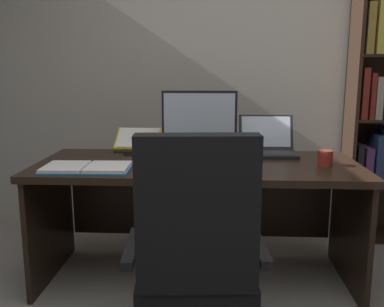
{
  "coord_description": "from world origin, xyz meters",
  "views": [
    {
      "loc": [
        -0.13,
        -1.33,
        1.28
      ],
      "look_at": [
        -0.26,
        1.08,
        0.8
      ],
      "focal_mm": 39.99,
      "sensor_mm": 36.0,
      "label": 1
    }
  ],
  "objects_px": {
    "keyboard": "(196,167)",
    "coffee_mug": "(325,158)",
    "pen": "(154,160)",
    "open_binder": "(87,167)",
    "monitor": "(199,122)",
    "reading_stand_with_book": "(138,141)",
    "computer_mouse": "(251,166)",
    "notepad": "(151,162)",
    "desk": "(198,190)",
    "office_chair": "(196,271)",
    "laptop": "(267,146)"
  },
  "relations": [
    {
      "from": "desk",
      "to": "office_chair",
      "type": "distance_m",
      "value": 0.88
    },
    {
      "from": "reading_stand_with_book",
      "to": "pen",
      "type": "relative_size",
      "value": 2.14
    },
    {
      "from": "office_chair",
      "to": "open_binder",
      "type": "bearing_deg",
      "value": 133.29
    },
    {
      "from": "office_chair",
      "to": "monitor",
      "type": "bearing_deg",
      "value": 87.24
    },
    {
      "from": "keyboard",
      "to": "laptop",
      "type": "bearing_deg",
      "value": 44.97
    },
    {
      "from": "monitor",
      "to": "keyboard",
      "type": "height_order",
      "value": "monitor"
    },
    {
      "from": "monitor",
      "to": "laptop",
      "type": "distance_m",
      "value": 0.47
    },
    {
      "from": "pen",
      "to": "coffee_mug",
      "type": "xyz_separation_m",
      "value": [
        0.99,
        -0.03,
        0.03
      ]
    },
    {
      "from": "computer_mouse",
      "to": "reading_stand_with_book",
      "type": "bearing_deg",
      "value": 145.57
    },
    {
      "from": "open_binder",
      "to": "pen",
      "type": "relative_size",
      "value": 3.47
    },
    {
      "from": "desk",
      "to": "monitor",
      "type": "distance_m",
      "value": 0.44
    },
    {
      "from": "laptop",
      "to": "coffee_mug",
      "type": "distance_m",
      "value": 0.43
    },
    {
      "from": "keyboard",
      "to": "open_binder",
      "type": "distance_m",
      "value": 0.6
    },
    {
      "from": "pen",
      "to": "desk",
      "type": "bearing_deg",
      "value": 21.15
    },
    {
      "from": "laptop",
      "to": "computer_mouse",
      "type": "bearing_deg",
      "value": -107.78
    },
    {
      "from": "coffee_mug",
      "to": "monitor",
      "type": "bearing_deg",
      "value": 156.75
    },
    {
      "from": "office_chair",
      "to": "coffee_mug",
      "type": "bearing_deg",
      "value": 42.27
    },
    {
      "from": "desk",
      "to": "computer_mouse",
      "type": "relative_size",
      "value": 18.19
    },
    {
      "from": "computer_mouse",
      "to": "notepad",
      "type": "distance_m",
      "value": 0.59
    },
    {
      "from": "keyboard",
      "to": "coffee_mug",
      "type": "distance_m",
      "value": 0.74
    },
    {
      "from": "monitor",
      "to": "notepad",
      "type": "xyz_separation_m",
      "value": [
        -0.28,
        -0.28,
        -0.2
      ]
    },
    {
      "from": "keyboard",
      "to": "computer_mouse",
      "type": "bearing_deg",
      "value": 0.0
    },
    {
      "from": "laptop",
      "to": "computer_mouse",
      "type": "distance_m",
      "value": 0.46
    },
    {
      "from": "notepad",
      "to": "reading_stand_with_book",
      "type": "bearing_deg",
      "value": 111.84
    },
    {
      "from": "desk",
      "to": "office_chair",
      "type": "xyz_separation_m",
      "value": [
        0.03,
        -0.87,
        -0.11
      ]
    },
    {
      "from": "monitor",
      "to": "pen",
      "type": "bearing_deg",
      "value": -131.94
    },
    {
      "from": "office_chair",
      "to": "reading_stand_with_book",
      "type": "height_order",
      "value": "office_chair"
    },
    {
      "from": "office_chair",
      "to": "open_binder",
      "type": "distance_m",
      "value": 0.9
    },
    {
      "from": "desk",
      "to": "monitor",
      "type": "bearing_deg",
      "value": 90.03
    },
    {
      "from": "laptop",
      "to": "reading_stand_with_book",
      "type": "bearing_deg",
      "value": 176.83
    },
    {
      "from": "laptop",
      "to": "keyboard",
      "type": "xyz_separation_m",
      "value": [
        -0.44,
        -0.44,
        -0.04
      ]
    },
    {
      "from": "office_chair",
      "to": "coffee_mug",
      "type": "distance_m",
      "value": 1.08
    },
    {
      "from": "keyboard",
      "to": "coffee_mug",
      "type": "bearing_deg",
      "value": 9.14
    },
    {
      "from": "notepad",
      "to": "pen",
      "type": "relative_size",
      "value": 1.5
    },
    {
      "from": "desk",
      "to": "notepad",
      "type": "relative_size",
      "value": 9.01
    },
    {
      "from": "computer_mouse",
      "to": "reading_stand_with_book",
      "type": "distance_m",
      "value": 0.86
    },
    {
      "from": "computer_mouse",
      "to": "notepad",
      "type": "bearing_deg",
      "value": 165.68
    },
    {
      "from": "pen",
      "to": "notepad",
      "type": "bearing_deg",
      "value": 180.0
    },
    {
      "from": "reading_stand_with_book",
      "to": "notepad",
      "type": "xyz_separation_m",
      "value": [
        0.14,
        -0.34,
        -0.07
      ]
    },
    {
      "from": "pen",
      "to": "open_binder",
      "type": "bearing_deg",
      "value": -150.24
    },
    {
      "from": "office_chair",
      "to": "coffee_mug",
      "type": "xyz_separation_m",
      "value": [
        0.7,
        0.74,
        0.34
      ]
    },
    {
      "from": "monitor",
      "to": "reading_stand_with_book",
      "type": "xyz_separation_m",
      "value": [
        -0.41,
        0.06,
        -0.13
      ]
    },
    {
      "from": "keyboard",
      "to": "computer_mouse",
      "type": "relative_size",
      "value": 4.04
    },
    {
      "from": "office_chair",
      "to": "laptop",
      "type": "distance_m",
      "value": 1.19
    },
    {
      "from": "pen",
      "to": "coffee_mug",
      "type": "height_order",
      "value": "coffee_mug"
    },
    {
      "from": "office_chair",
      "to": "notepad",
      "type": "height_order",
      "value": "office_chair"
    },
    {
      "from": "laptop",
      "to": "open_binder",
      "type": "xyz_separation_m",
      "value": [
        -1.04,
        -0.49,
        -0.04
      ]
    },
    {
      "from": "office_chair",
      "to": "laptop",
      "type": "xyz_separation_m",
      "value": [
        0.41,
        1.06,
        0.35
      ]
    },
    {
      "from": "desk",
      "to": "laptop",
      "type": "height_order",
      "value": "laptop"
    },
    {
      "from": "laptop",
      "to": "desk",
      "type": "bearing_deg",
      "value": -156.15
    }
  ]
}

